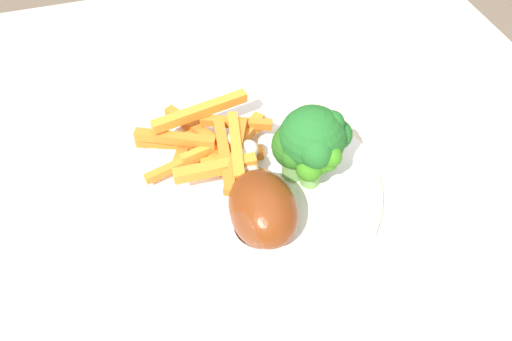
{
  "coord_description": "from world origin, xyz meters",
  "views": [
    {
      "loc": [
        0.22,
        -0.12,
        1.14
      ],
      "look_at": [
        -0.06,
        -0.03,
        0.78
      ],
      "focal_mm": 33.88,
      "sensor_mm": 36.0,
      "label": 1
    }
  ],
  "objects_px": {
    "broccoli_floret_middle": "(298,147)",
    "chicken_drumstick_far": "(262,205)",
    "dining_table": "(298,292)",
    "broccoli_floret_front": "(315,154)",
    "carrot_fries_pile": "(214,146)",
    "broccoli_floret_back": "(315,139)",
    "dinner_plate": "(256,187)",
    "chicken_drumstick_near": "(259,207)"
  },
  "relations": [
    {
      "from": "carrot_fries_pile",
      "to": "broccoli_floret_back",
      "type": "bearing_deg",
      "value": 60.2
    },
    {
      "from": "chicken_drumstick_far",
      "to": "chicken_drumstick_near",
      "type": "bearing_deg",
      "value": -74.45
    },
    {
      "from": "dining_table",
      "to": "chicken_drumstick_far",
      "type": "bearing_deg",
      "value": -111.12
    },
    {
      "from": "broccoli_floret_back",
      "to": "chicken_drumstick_near",
      "type": "relative_size",
      "value": 0.67
    },
    {
      "from": "carrot_fries_pile",
      "to": "chicken_drumstick_far",
      "type": "bearing_deg",
      "value": 14.7
    },
    {
      "from": "dinner_plate",
      "to": "chicken_drumstick_far",
      "type": "bearing_deg",
      "value": -10.05
    },
    {
      "from": "broccoli_floret_back",
      "to": "broccoli_floret_front",
      "type": "bearing_deg",
      "value": -17.28
    },
    {
      "from": "dining_table",
      "to": "broccoli_floret_front",
      "type": "height_order",
      "value": "broccoli_floret_front"
    },
    {
      "from": "dining_table",
      "to": "broccoli_floret_back",
      "type": "height_order",
      "value": "broccoli_floret_back"
    },
    {
      "from": "dinner_plate",
      "to": "chicken_drumstick_near",
      "type": "distance_m",
      "value": 0.05
    },
    {
      "from": "carrot_fries_pile",
      "to": "chicken_drumstick_near",
      "type": "relative_size",
      "value": 1.17
    },
    {
      "from": "dining_table",
      "to": "carrot_fries_pile",
      "type": "height_order",
      "value": "carrot_fries_pile"
    },
    {
      "from": "broccoli_floret_front",
      "to": "broccoli_floret_middle",
      "type": "distance_m",
      "value": 0.02
    },
    {
      "from": "dinner_plate",
      "to": "chicken_drumstick_far",
      "type": "xyz_separation_m",
      "value": [
        0.04,
        -0.01,
        0.03
      ]
    },
    {
      "from": "dining_table",
      "to": "carrot_fries_pile",
      "type": "relative_size",
      "value": 6.42
    },
    {
      "from": "broccoli_floret_front",
      "to": "chicken_drumstick_near",
      "type": "bearing_deg",
      "value": -65.72
    },
    {
      "from": "dinner_plate",
      "to": "carrot_fries_pile",
      "type": "distance_m",
      "value": 0.06
    },
    {
      "from": "dining_table",
      "to": "carrot_fries_pile",
      "type": "xyz_separation_m",
      "value": [
        -0.1,
        -0.06,
        0.16
      ]
    },
    {
      "from": "broccoli_floret_front",
      "to": "dinner_plate",
      "type": "bearing_deg",
      "value": -107.29
    },
    {
      "from": "dining_table",
      "to": "broccoli_floret_middle",
      "type": "height_order",
      "value": "broccoli_floret_middle"
    },
    {
      "from": "dining_table",
      "to": "broccoli_floret_front",
      "type": "distance_m",
      "value": 0.19
    },
    {
      "from": "broccoli_floret_front",
      "to": "broccoli_floret_back",
      "type": "bearing_deg",
      "value": 162.72
    },
    {
      "from": "chicken_drumstick_near",
      "to": "chicken_drumstick_far",
      "type": "bearing_deg",
      "value": 105.55
    },
    {
      "from": "broccoli_floret_middle",
      "to": "chicken_drumstick_far",
      "type": "bearing_deg",
      "value": -48.53
    },
    {
      "from": "dinner_plate",
      "to": "chicken_drumstick_near",
      "type": "xyz_separation_m",
      "value": [
        0.04,
        -0.01,
        0.03
      ]
    },
    {
      "from": "broccoli_floret_front",
      "to": "carrot_fries_pile",
      "type": "xyz_separation_m",
      "value": [
        -0.06,
        -0.08,
        -0.03
      ]
    },
    {
      "from": "broccoli_floret_front",
      "to": "broccoli_floret_middle",
      "type": "height_order",
      "value": "broccoli_floret_front"
    },
    {
      "from": "broccoli_floret_back",
      "to": "carrot_fries_pile",
      "type": "relative_size",
      "value": 0.58
    },
    {
      "from": "dining_table",
      "to": "broccoli_floret_middle",
      "type": "relative_size",
      "value": 14.45
    },
    {
      "from": "broccoli_floret_front",
      "to": "chicken_drumstick_far",
      "type": "height_order",
      "value": "broccoli_floret_front"
    },
    {
      "from": "broccoli_floret_back",
      "to": "chicken_drumstick_far",
      "type": "height_order",
      "value": "broccoli_floret_back"
    },
    {
      "from": "dinner_plate",
      "to": "chicken_drumstick_far",
      "type": "distance_m",
      "value": 0.05
    },
    {
      "from": "dining_table",
      "to": "broccoli_floret_middle",
      "type": "bearing_deg",
      "value": 171.77
    },
    {
      "from": "carrot_fries_pile",
      "to": "chicken_drumstick_near",
      "type": "height_order",
      "value": "chicken_drumstick_near"
    },
    {
      "from": "broccoli_floret_middle",
      "to": "chicken_drumstick_far",
      "type": "xyz_separation_m",
      "value": [
        0.04,
        -0.05,
        -0.02
      ]
    },
    {
      "from": "dining_table",
      "to": "broccoli_floret_back",
      "type": "bearing_deg",
      "value": 156.96
    },
    {
      "from": "broccoli_floret_front",
      "to": "carrot_fries_pile",
      "type": "height_order",
      "value": "broccoli_floret_front"
    },
    {
      "from": "broccoli_floret_back",
      "to": "chicken_drumstick_near",
      "type": "height_order",
      "value": "broccoli_floret_back"
    },
    {
      "from": "broccoli_floret_front",
      "to": "broccoli_floret_middle",
      "type": "bearing_deg",
      "value": -144.58
    },
    {
      "from": "broccoli_floret_middle",
      "to": "carrot_fries_pile",
      "type": "bearing_deg",
      "value": -122.22
    },
    {
      "from": "dinner_plate",
      "to": "broccoli_floret_front",
      "type": "height_order",
      "value": "broccoli_floret_front"
    },
    {
      "from": "dining_table",
      "to": "chicken_drumstick_far",
      "type": "height_order",
      "value": "chicken_drumstick_far"
    }
  ]
}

